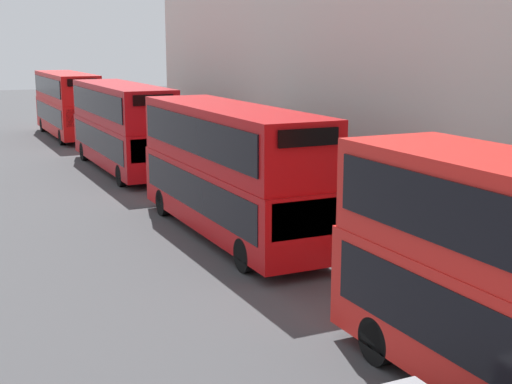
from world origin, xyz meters
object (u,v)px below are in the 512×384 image
at_px(bus_second_in_queue, 229,166).
at_px(bus_third_in_queue, 121,123).
at_px(pedestrian, 127,133).
at_px(bus_trailing, 67,102).

relative_size(bus_second_in_queue, bus_third_in_queue, 0.95).
bearing_deg(bus_third_in_queue, pedestrian, 73.69).
xyz_separation_m(bus_second_in_queue, bus_third_in_queue, (0.00, 13.86, -0.01)).
bearing_deg(pedestrian, bus_second_in_queue, -96.59).
bearing_deg(bus_second_in_queue, bus_third_in_queue, 90.00).
bearing_deg(bus_third_in_queue, bus_trailing, 90.00).
bearing_deg(pedestrian, bus_trailing, 116.24).
distance_m(bus_second_in_queue, bus_trailing, 28.28).
relative_size(bus_third_in_queue, bus_trailing, 1.04).
distance_m(bus_trailing, pedestrian, 6.21).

